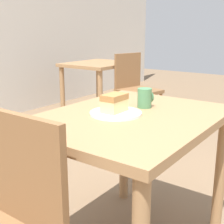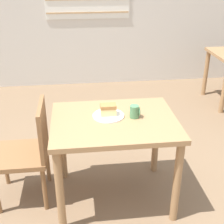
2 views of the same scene
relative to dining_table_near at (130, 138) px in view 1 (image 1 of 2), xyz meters
The scene contains 6 objects.
dining_table_near is the anchor object (origin of this frame).
dining_table_far 2.67m from the dining_table_near, 41.57° to the left, with size 0.85×0.72×0.71m.
chair_far_corner 2.32m from the dining_table_near, 31.28° to the left, with size 0.52×0.52×0.85m.
plate 0.14m from the dining_table_near, 123.75° to the left, with size 0.24×0.24×0.01m.
cake_slice 0.19m from the dining_table_near, 120.67° to the left, with size 0.12×0.08×0.08m.
coffee_mug 0.23m from the dining_table_near, ahead, with size 0.08×0.07×0.10m.
Camera 1 is at (-1.08, -0.53, 1.13)m, focal length 50.00 mm.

